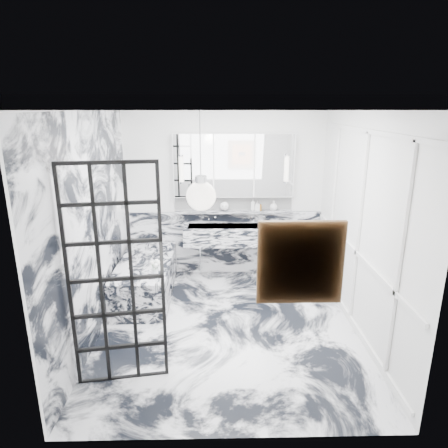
{
  "coord_description": "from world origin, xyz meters",
  "views": [
    {
      "loc": [
        -0.14,
        -4.54,
        2.73
      ],
      "look_at": [
        -0.03,
        0.5,
        1.23
      ],
      "focal_mm": 32.0,
      "sensor_mm": 36.0,
      "label": 1
    }
  ],
  "objects_px": {
    "mirror_cabinet": "(234,165)",
    "crittall_door": "(116,279)",
    "trough_sink": "(234,235)",
    "bathtub": "(146,278)"
  },
  "relations": [
    {
      "from": "crittall_door",
      "to": "trough_sink",
      "type": "relative_size",
      "value": 1.4
    },
    {
      "from": "trough_sink",
      "to": "bathtub",
      "type": "relative_size",
      "value": 0.97
    },
    {
      "from": "crittall_door",
      "to": "bathtub",
      "type": "distance_m",
      "value": 2.06
    },
    {
      "from": "trough_sink",
      "to": "mirror_cabinet",
      "type": "bearing_deg",
      "value": 90.0
    },
    {
      "from": "mirror_cabinet",
      "to": "crittall_door",
      "type": "bearing_deg",
      "value": -114.85
    },
    {
      "from": "bathtub",
      "to": "crittall_door",
      "type": "bearing_deg",
      "value": -87.86
    },
    {
      "from": "crittall_door",
      "to": "mirror_cabinet",
      "type": "relative_size",
      "value": 1.18
    },
    {
      "from": "trough_sink",
      "to": "mirror_cabinet",
      "type": "xyz_separation_m",
      "value": [
        -0.0,
        0.17,
        1.09
      ]
    },
    {
      "from": "trough_sink",
      "to": "crittall_door",
      "type": "bearing_deg",
      "value": -116.29
    },
    {
      "from": "crittall_door",
      "to": "trough_sink",
      "type": "distance_m",
      "value": 2.86
    }
  ]
}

